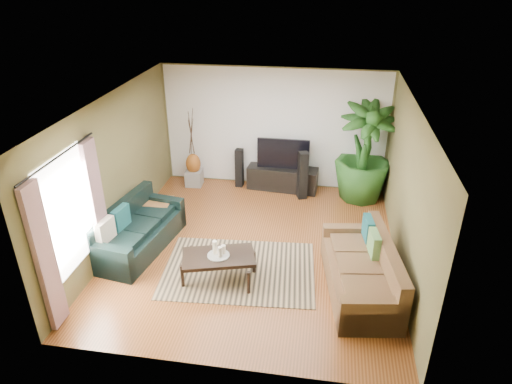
% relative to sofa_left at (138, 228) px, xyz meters
% --- Properties ---
extents(floor, '(5.50, 5.50, 0.00)m').
position_rel_sofa_left_xyz_m(floor, '(2.04, 0.31, -0.42)').
color(floor, brown).
rests_on(floor, ground).
extents(ceiling, '(5.50, 5.50, 0.00)m').
position_rel_sofa_left_xyz_m(ceiling, '(2.04, 0.31, 2.28)').
color(ceiling, white).
rests_on(ceiling, ground).
extents(wall_back, '(5.00, 0.00, 5.00)m').
position_rel_sofa_left_xyz_m(wall_back, '(2.04, 3.06, 0.93)').
color(wall_back, brown).
rests_on(wall_back, ground).
extents(wall_front, '(5.00, 0.00, 5.00)m').
position_rel_sofa_left_xyz_m(wall_front, '(2.04, -2.44, 0.93)').
color(wall_front, brown).
rests_on(wall_front, ground).
extents(wall_left, '(0.00, 5.50, 5.50)m').
position_rel_sofa_left_xyz_m(wall_left, '(-0.46, 0.31, 0.92)').
color(wall_left, brown).
rests_on(wall_left, ground).
extents(wall_right, '(0.00, 5.50, 5.50)m').
position_rel_sofa_left_xyz_m(wall_right, '(4.54, 0.31, 0.92)').
color(wall_right, brown).
rests_on(wall_right, ground).
extents(backwall_panel, '(4.90, 0.00, 4.90)m').
position_rel_sofa_left_xyz_m(backwall_panel, '(2.04, 3.05, 0.93)').
color(backwall_panel, white).
rests_on(backwall_panel, ground).
extents(window_pane, '(0.00, 1.80, 1.80)m').
position_rel_sofa_left_xyz_m(window_pane, '(-0.44, -1.29, 0.97)').
color(window_pane, white).
rests_on(window_pane, ground).
extents(curtain_near, '(0.08, 0.35, 2.20)m').
position_rel_sofa_left_xyz_m(curtain_near, '(-0.39, -2.04, 0.72)').
color(curtain_near, gray).
rests_on(curtain_near, ground).
extents(curtain_far, '(0.08, 0.35, 2.20)m').
position_rel_sofa_left_xyz_m(curtain_far, '(-0.39, -0.54, 0.72)').
color(curtain_far, gray).
rests_on(curtain_far, ground).
extents(curtain_rod, '(0.03, 1.90, 0.03)m').
position_rel_sofa_left_xyz_m(curtain_rod, '(-0.39, -1.29, 1.87)').
color(curtain_rod, black).
rests_on(curtain_rod, ground).
extents(sofa_left, '(1.16, 2.10, 0.85)m').
position_rel_sofa_left_xyz_m(sofa_left, '(0.00, 0.00, 0.00)').
color(sofa_left, black).
rests_on(sofa_left, floor).
extents(sofa_right, '(1.23, 2.20, 0.85)m').
position_rel_sofa_left_xyz_m(sofa_right, '(3.86, -0.58, 0.00)').
color(sofa_right, brown).
rests_on(sofa_right, floor).
extents(area_rug, '(2.65, 1.97, 0.01)m').
position_rel_sofa_left_xyz_m(area_rug, '(1.90, -0.37, -0.42)').
color(area_rug, tan).
rests_on(area_rug, floor).
extents(coffee_table, '(1.27, 0.92, 0.47)m').
position_rel_sofa_left_xyz_m(coffee_table, '(1.62, -0.67, -0.19)').
color(coffee_table, black).
rests_on(coffee_table, floor).
extents(candle_tray, '(0.35, 0.35, 0.02)m').
position_rel_sofa_left_xyz_m(candle_tray, '(1.62, -0.67, 0.05)').
color(candle_tray, '#989993').
rests_on(candle_tray, coffee_table).
extents(candle_tall, '(0.07, 0.07, 0.23)m').
position_rel_sofa_left_xyz_m(candle_tall, '(1.56, -0.64, 0.17)').
color(candle_tall, white).
rests_on(candle_tall, candle_tray).
extents(candle_mid, '(0.07, 0.07, 0.18)m').
position_rel_sofa_left_xyz_m(candle_mid, '(1.66, -0.71, 0.15)').
color(candle_mid, beige).
rests_on(candle_mid, candle_tray).
extents(candle_short, '(0.07, 0.07, 0.15)m').
position_rel_sofa_left_xyz_m(candle_short, '(1.69, -0.61, 0.13)').
color(candle_short, beige).
rests_on(candle_short, candle_tray).
extents(tv_stand, '(1.60, 0.60, 0.52)m').
position_rel_sofa_left_xyz_m(tv_stand, '(2.28, 2.81, -0.16)').
color(tv_stand, black).
rests_on(tv_stand, floor).
extents(television, '(1.15, 0.06, 0.68)m').
position_rel_sofa_left_xyz_m(television, '(2.28, 2.81, 0.44)').
color(television, black).
rests_on(television, tv_stand).
extents(speaker_left, '(0.18, 0.20, 0.90)m').
position_rel_sofa_left_xyz_m(speaker_left, '(1.29, 2.81, 0.03)').
color(speaker_left, black).
rests_on(speaker_left, floor).
extents(speaker_right, '(0.25, 0.26, 1.06)m').
position_rel_sofa_left_xyz_m(speaker_right, '(2.75, 2.45, 0.11)').
color(speaker_right, black).
rests_on(speaker_right, floor).
extents(potted_plant, '(1.40, 1.40, 2.14)m').
position_rel_sofa_left_xyz_m(potted_plant, '(4.01, 2.64, 0.64)').
color(potted_plant, '#21511B').
rests_on(potted_plant, floor).
extents(plant_pot, '(0.39, 0.39, 0.31)m').
position_rel_sofa_left_xyz_m(plant_pot, '(4.01, 2.64, -0.27)').
color(plant_pot, black).
rests_on(plant_pot, floor).
extents(pedestal, '(0.38, 0.38, 0.37)m').
position_rel_sofa_left_xyz_m(pedestal, '(0.24, 2.69, -0.24)').
color(pedestal, gray).
rests_on(pedestal, floor).
extents(vase, '(0.34, 0.34, 0.47)m').
position_rel_sofa_left_xyz_m(vase, '(0.24, 2.69, 0.11)').
color(vase, brown).
rests_on(vase, pedestal).
extents(side_table, '(0.52, 0.52, 0.53)m').
position_rel_sofa_left_xyz_m(side_table, '(0.07, 0.86, -0.16)').
color(side_table, brown).
rests_on(side_table, floor).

